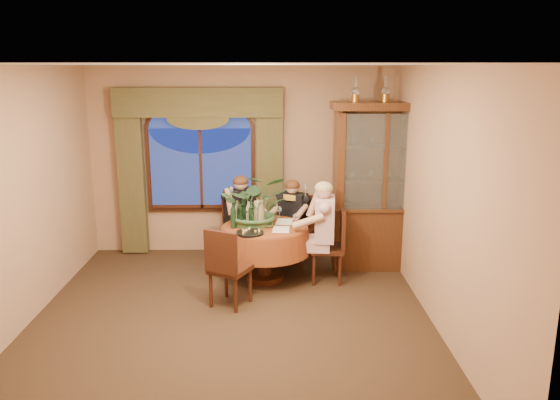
{
  "coord_description": "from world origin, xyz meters",
  "views": [
    {
      "loc": [
        0.46,
        -5.61,
        2.78
      ],
      "look_at": [
        0.56,
        1.25,
        1.1
      ],
      "focal_mm": 35.0,
      "sensor_mm": 36.0,
      "label": 1
    }
  ],
  "objects_px": {
    "person_pink": "(324,233)",
    "person_back": "(241,219)",
    "chair_back_right": "(298,230)",
    "wine_bottle_5": "(233,216)",
    "olive_bowl": "(268,226)",
    "wine_bottle_3": "(240,214)",
    "china_cabinet": "(381,187)",
    "wine_bottle_0": "(244,210)",
    "chair_right": "(327,246)",
    "chair_back": "(241,229)",
    "person_scarf": "(293,221)",
    "chair_front_left": "(230,267)",
    "oil_lamp_center": "(386,89)",
    "wine_bottle_4": "(248,214)",
    "stoneware_vase": "(259,213)",
    "centerpiece_plant": "(256,181)",
    "wine_bottle_1": "(251,215)",
    "wine_bottle_2": "(237,213)",
    "oil_lamp_right": "(416,89)",
    "oil_lamp_left": "(355,89)",
    "dining_table": "(265,253)"
  },
  "relations": [
    {
      "from": "chair_right",
      "to": "stoneware_vase",
      "type": "height_order",
      "value": "stoneware_vase"
    },
    {
      "from": "olive_bowl",
      "to": "china_cabinet",
      "type": "bearing_deg",
      "value": 19.64
    },
    {
      "from": "chair_right",
      "to": "person_scarf",
      "type": "distance_m",
      "value": 0.86
    },
    {
      "from": "oil_lamp_right",
      "to": "wine_bottle_5",
      "type": "xyz_separation_m",
      "value": [
        -2.42,
        -0.58,
        -1.58
      ]
    },
    {
      "from": "chair_back",
      "to": "person_back",
      "type": "relative_size",
      "value": 0.74
    },
    {
      "from": "chair_right",
      "to": "person_pink",
      "type": "relative_size",
      "value": 0.7
    },
    {
      "from": "oil_lamp_center",
      "to": "wine_bottle_4",
      "type": "distance_m",
      "value": 2.46
    },
    {
      "from": "chair_right",
      "to": "chair_back",
      "type": "xyz_separation_m",
      "value": [
        -1.17,
        0.83,
        0.0
      ]
    },
    {
      "from": "chair_right",
      "to": "wine_bottle_5",
      "type": "bearing_deg",
      "value": 94.95
    },
    {
      "from": "oil_lamp_right",
      "to": "chair_right",
      "type": "xyz_separation_m",
      "value": [
        -1.2,
        -0.55,
        -2.01
      ]
    },
    {
      "from": "wine_bottle_2",
      "to": "centerpiece_plant",
      "type": "bearing_deg",
      "value": 10.52
    },
    {
      "from": "person_scarf",
      "to": "wine_bottle_0",
      "type": "relative_size",
      "value": 3.72
    },
    {
      "from": "wine_bottle_4",
      "to": "wine_bottle_5",
      "type": "relative_size",
      "value": 1.0
    },
    {
      "from": "chair_back",
      "to": "person_scarf",
      "type": "xyz_separation_m",
      "value": [
        0.75,
        -0.08,
        0.13
      ]
    },
    {
      "from": "dining_table",
      "to": "centerpiece_plant",
      "type": "bearing_deg",
      "value": 138.43
    },
    {
      "from": "olive_bowl",
      "to": "wine_bottle_3",
      "type": "height_order",
      "value": "wine_bottle_3"
    },
    {
      "from": "person_pink",
      "to": "person_back",
      "type": "distance_m",
      "value": 1.37
    },
    {
      "from": "centerpiece_plant",
      "to": "wine_bottle_3",
      "type": "relative_size",
      "value": 3.0
    },
    {
      "from": "olive_bowl",
      "to": "wine_bottle_3",
      "type": "relative_size",
      "value": 0.43
    },
    {
      "from": "chair_right",
      "to": "olive_bowl",
      "type": "distance_m",
      "value": 0.83
    },
    {
      "from": "china_cabinet",
      "to": "centerpiece_plant",
      "type": "distance_m",
      "value": 1.78
    },
    {
      "from": "chair_back",
      "to": "wine_bottle_3",
      "type": "height_order",
      "value": "wine_bottle_3"
    },
    {
      "from": "person_pink",
      "to": "stoneware_vase",
      "type": "height_order",
      "value": "person_pink"
    },
    {
      "from": "wine_bottle_5",
      "to": "chair_right",
      "type": "bearing_deg",
      "value": 1.65
    },
    {
      "from": "chair_back_right",
      "to": "wine_bottle_5",
      "type": "bearing_deg",
      "value": 75.73
    },
    {
      "from": "oil_lamp_left",
      "to": "wine_bottle_0",
      "type": "xyz_separation_m",
      "value": [
        -1.49,
        -0.31,
        -1.58
      ]
    },
    {
      "from": "chair_front_left",
      "to": "person_back",
      "type": "relative_size",
      "value": 0.74
    },
    {
      "from": "chair_right",
      "to": "wine_bottle_0",
      "type": "distance_m",
      "value": 1.21
    },
    {
      "from": "chair_back",
      "to": "person_back",
      "type": "xyz_separation_m",
      "value": [
        0.0,
        -0.1,
        0.17
      ]
    },
    {
      "from": "centerpiece_plant",
      "to": "wine_bottle_0",
      "type": "distance_m",
      "value": 0.46
    },
    {
      "from": "china_cabinet",
      "to": "wine_bottle_0",
      "type": "xyz_separation_m",
      "value": [
        -1.9,
        -0.31,
        -0.25
      ]
    },
    {
      "from": "chair_right",
      "to": "chair_front_left",
      "type": "bearing_deg",
      "value": 124.27
    },
    {
      "from": "person_pink",
      "to": "person_scarf",
      "type": "bearing_deg",
      "value": 32.18
    },
    {
      "from": "stoneware_vase",
      "to": "chair_front_left",
      "type": "bearing_deg",
      "value": -110.05
    },
    {
      "from": "wine_bottle_4",
      "to": "dining_table",
      "type": "bearing_deg",
      "value": -3.3
    },
    {
      "from": "wine_bottle_2",
      "to": "person_pink",
      "type": "bearing_deg",
      "value": -6.87
    },
    {
      "from": "chair_back_right",
      "to": "wine_bottle_2",
      "type": "bearing_deg",
      "value": 71.91
    },
    {
      "from": "oil_lamp_center",
      "to": "person_pink",
      "type": "distance_m",
      "value": 2.08
    },
    {
      "from": "centerpiece_plant",
      "to": "person_pink",
      "type": "bearing_deg",
      "value": -11.57
    },
    {
      "from": "china_cabinet",
      "to": "chair_back",
      "type": "height_order",
      "value": "china_cabinet"
    },
    {
      "from": "chair_back",
      "to": "wine_bottle_2",
      "type": "distance_m",
      "value": 0.84
    },
    {
      "from": "chair_back",
      "to": "wine_bottle_4",
      "type": "height_order",
      "value": "wine_bottle_4"
    },
    {
      "from": "china_cabinet",
      "to": "oil_lamp_right",
      "type": "relative_size",
      "value": 6.83
    },
    {
      "from": "wine_bottle_2",
      "to": "wine_bottle_3",
      "type": "xyz_separation_m",
      "value": [
        0.03,
        -0.04,
        0.0
      ]
    },
    {
      "from": "oil_lamp_center",
      "to": "wine_bottle_5",
      "type": "distance_m",
      "value": 2.63
    },
    {
      "from": "centerpiece_plant",
      "to": "wine_bottle_5",
      "type": "relative_size",
      "value": 3.0
    },
    {
      "from": "wine_bottle_0",
      "to": "chair_back_right",
      "type": "bearing_deg",
      "value": 34.34
    },
    {
      "from": "chair_front_left",
      "to": "china_cabinet",
      "type": "bearing_deg",
      "value": 59.69
    },
    {
      "from": "oil_lamp_center",
      "to": "oil_lamp_right",
      "type": "relative_size",
      "value": 1.0
    },
    {
      "from": "china_cabinet",
      "to": "wine_bottle_1",
      "type": "bearing_deg",
      "value": -163.19
    }
  ]
}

